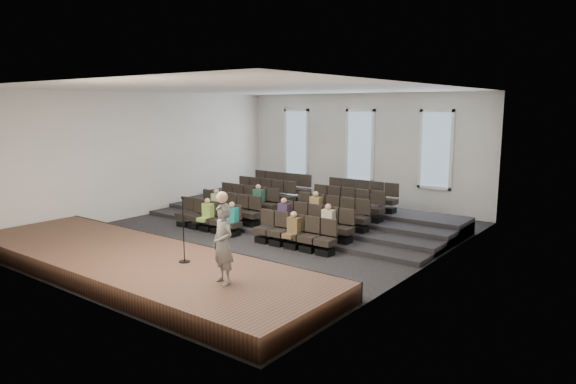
{
  "coord_description": "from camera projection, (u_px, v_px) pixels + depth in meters",
  "views": [
    {
      "loc": [
        11.27,
        -13.17,
        4.41
      ],
      "look_at": [
        0.89,
        0.5,
        1.55
      ],
      "focal_mm": 32.0,
      "sensor_mm": 36.0,
      "label": 1
    }
  ],
  "objects": [
    {
      "name": "audience",
      "position": [
        265.0,
        211.0,
        17.91
      ],
      "size": [
        5.45,
        2.64,
        1.1
      ],
      "color": "#94C850",
      "rests_on": "seating_rows"
    },
    {
      "name": "mic_stand",
      "position": [
        184.0,
        243.0,
        13.01
      ],
      "size": [
        0.29,
        0.29,
        1.71
      ],
      "color": "black",
      "rests_on": "stage"
    },
    {
      "name": "seating_rows",
      "position": [
        286.0,
        209.0,
        18.89
      ],
      "size": [
        6.8,
        4.7,
        1.67
      ],
      "color": "black",
      "rests_on": "ground"
    },
    {
      "name": "wall_back",
      "position": [
        360.0,
        150.0,
        22.9
      ],
      "size": [
        12.0,
        0.04,
        5.0
      ],
      "primitive_type": "cube",
      "color": "silver",
      "rests_on": "ground"
    },
    {
      "name": "speaker",
      "position": [
        223.0,
        244.0,
        11.37
      ],
      "size": [
        0.75,
        0.59,
        1.8
      ],
      "primitive_type": "imported",
      "rotation": [
        0.0,
        0.0,
        -0.27
      ],
      "color": "#62605D",
      "rests_on": "stage"
    },
    {
      "name": "wall_left",
      "position": [
        146.0,
        154.0,
        20.98
      ],
      "size": [
        0.04,
        14.0,
        5.0
      ],
      "primitive_type": "cube",
      "color": "silver",
      "rests_on": "ground"
    },
    {
      "name": "stage",
      "position": [
        136.0,
        264.0,
        13.75
      ],
      "size": [
        11.8,
        3.6,
        0.5
      ],
      "primitive_type": "cube",
      "color": "#503422",
      "rests_on": "ground"
    },
    {
      "name": "ground",
      "position": [
        259.0,
        235.0,
        17.8
      ],
      "size": [
        14.0,
        14.0,
        0.0
      ],
      "primitive_type": "plane",
      "color": "black",
      "rests_on": "ground"
    },
    {
      "name": "stage_lip",
      "position": [
        186.0,
        249.0,
        15.14
      ],
      "size": [
        11.8,
        0.06,
        0.52
      ],
      "primitive_type": "cube",
      "color": "black",
      "rests_on": "ground"
    },
    {
      "name": "risers",
      "position": [
        311.0,
        215.0,
        20.25
      ],
      "size": [
        11.8,
        4.8,
        0.6
      ],
      "color": "black",
      "rests_on": "ground"
    },
    {
      "name": "ceiling",
      "position": [
        258.0,
        88.0,
        16.97
      ],
      "size": [
        12.0,
        14.0,
        0.02
      ],
      "primitive_type": "cube",
      "color": "white",
      "rests_on": "ground"
    },
    {
      "name": "wall_right",
      "position": [
        429.0,
        179.0,
        13.79
      ],
      "size": [
        0.04,
        14.0,
        5.0
      ],
      "primitive_type": "cube",
      "color": "silver",
      "rests_on": "ground"
    },
    {
      "name": "wall_front",
      "position": [
        61.0,
        190.0,
        11.87
      ],
      "size": [
        12.0,
        0.04,
        5.0
      ],
      "primitive_type": "cube",
      "color": "silver",
      "rests_on": "ground"
    },
    {
      "name": "windows",
      "position": [
        360.0,
        146.0,
        22.81
      ],
      "size": [
        8.44,
        0.1,
        3.24
      ],
      "color": "white",
      "rests_on": "wall_back"
    }
  ]
}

